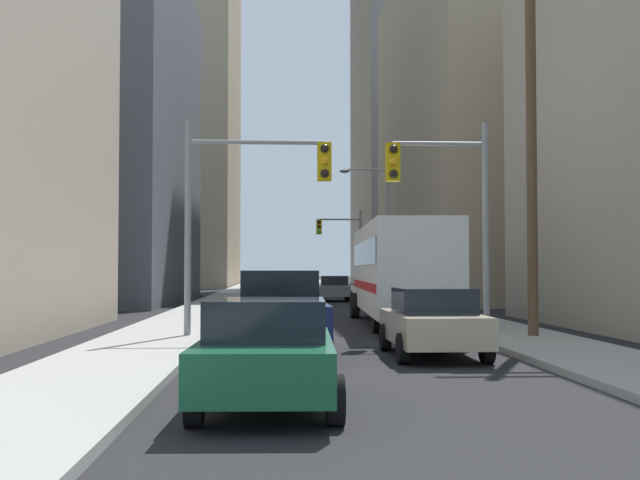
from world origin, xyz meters
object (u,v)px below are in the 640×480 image
Objects in this scene: traffic_signal_near_left at (251,191)px; traffic_signal_near_right at (443,194)px; sedan_silver at (275,296)px; traffic_signal_far_right at (341,239)px; city_bus at (400,269)px; sedan_beige at (433,322)px; sedan_grey at (334,288)px; sedan_green at (267,353)px; pickup_truck_navy at (279,313)px.

traffic_signal_near_right is (5.29, -0.00, -0.06)m from traffic_signal_near_left.
traffic_signal_far_right reaches higher than sedan_silver.
city_bus is 2.75× the size of sedan_beige.
city_bus is at bearing -90.47° from traffic_signal_far_right.
sedan_silver is 22.57m from traffic_signal_far_right.
sedan_silver is at bearing -104.00° from sedan_grey.
sedan_green is 11.08m from traffic_signal_near_left.
city_bus is 28.52m from traffic_signal_far_right.
pickup_truck_navy is at bearing -96.68° from traffic_signal_far_right.
sedan_grey is 0.71× the size of traffic_signal_near_left.
sedan_green and sedan_silver have the same top height.
sedan_grey is at bearing 83.60° from pickup_truck_navy.
pickup_truck_navy is at bearing -143.10° from traffic_signal_near_right.
sedan_beige is (3.55, 6.27, 0.00)m from sedan_green.
traffic_signal_far_right reaches higher than sedan_green.
traffic_signal_near_right reaches higher than sedan_green.
sedan_silver is 0.71× the size of traffic_signal_near_left.
traffic_signal_far_right reaches higher than city_bus.
traffic_signal_near_left is at bearing -98.61° from traffic_signal_far_right.
sedan_green is 7.20m from sedan_beige.
sedan_green is (-0.17, -7.16, -0.16)m from pickup_truck_navy.
sedan_silver is (-4.32, 6.57, -1.16)m from city_bus.
sedan_beige is at bearing -91.50° from traffic_signal_far_right.
traffic_signal_near_right is at bearing -0.01° from traffic_signal_near_left.
sedan_grey is at bearing 92.67° from traffic_signal_near_right.
city_bus reaches higher than pickup_truck_navy.
pickup_truck_navy is 0.91× the size of traffic_signal_near_left.
traffic_signal_near_left is at bearing -98.88° from sedan_grey.
city_bus is at bearing 93.90° from traffic_signal_near_right.
sedan_grey is (3.31, 29.50, -0.16)m from pickup_truck_navy.
sedan_beige is at bearing -14.85° from pickup_truck_navy.
city_bus is 1.93× the size of traffic_signal_near_left.
pickup_truck_navy is (-4.15, -8.97, -1.00)m from city_bus.
city_bus is 1.93× the size of traffic_signal_near_right.
sedan_beige is 30.40m from sedan_grey.
city_bus is 20.58m from sedan_grey.
city_bus is at bearing 65.19° from pickup_truck_navy.
traffic_signal_near_left is 34.40m from traffic_signal_far_right.
traffic_signal_near_left is at bearing 93.22° from sedan_green.
sedan_green is 22.70m from sedan_silver.
traffic_signal_near_left is (-0.77, 3.40, 3.12)m from pickup_truck_navy.
traffic_signal_near_left is at bearing 179.99° from traffic_signal_near_right.
pickup_truck_navy is at bearing -114.81° from city_bus.
sedan_green is 36.83m from sedan_grey.
traffic_signal_near_left is (-4.91, -5.57, 2.12)m from city_bus.
city_bus is 5.96m from traffic_signal_near_right.
sedan_beige is 38.45m from traffic_signal_far_right.
pickup_truck_navy is at bearing 165.15° from sedan_beige.
city_bus is at bearing -56.68° from sedan_silver.
sedan_beige is 0.70× the size of traffic_signal_near_right.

